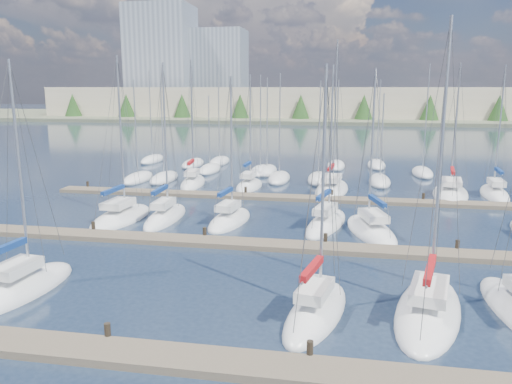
% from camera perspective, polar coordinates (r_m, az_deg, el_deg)
% --- Properties ---
extents(ground, '(400.00, 400.00, 0.00)m').
position_cam_1_polar(ground, '(74.80, 6.21, 4.15)').
color(ground, '#223145').
rests_on(ground, ground).
extents(dock_near, '(44.00, 1.93, 1.10)m').
position_cam_1_polar(dock_near, '(19.41, -6.57, -18.62)').
color(dock_near, '#6B5E4C').
rests_on(dock_near, ground).
extents(dock_mid, '(44.00, 1.93, 1.10)m').
position_cam_1_polar(dock_mid, '(31.94, 0.64, -6.03)').
color(dock_mid, '#6B5E4C').
rests_on(dock_mid, ground).
extents(dock_far, '(44.00, 1.93, 1.10)m').
position_cam_1_polar(dock_far, '(45.33, 3.56, -0.66)').
color(dock_far, '#6B5E4C').
rests_on(dock_far, ground).
extents(sailboat_k, '(3.85, 8.25, 12.29)m').
position_cam_1_polar(sailboat_k, '(37.06, 8.03, -3.55)').
color(sailboat_k, white).
rests_on(sailboat_k, ground).
extents(sailboat_j, '(3.15, 6.89, 11.51)m').
position_cam_1_polar(sailboat_j, '(37.59, -3.03, -3.23)').
color(sailboat_j, white).
rests_on(sailboat_j, ground).
extents(sailboat_h, '(3.46, 7.90, 13.04)m').
position_cam_1_polar(sailboat_h, '(39.74, -15.14, -2.81)').
color(sailboat_h, white).
rests_on(sailboat_h, ground).
extents(sailboat_l, '(4.53, 8.22, 11.99)m').
position_cam_1_polar(sailboat_l, '(35.81, 13.01, -4.31)').
color(sailboat_l, white).
rests_on(sailboat_l, ground).
extents(sailboat_i, '(2.21, 7.54, 12.51)m').
position_cam_1_polar(sailboat_i, '(39.03, -10.31, -2.82)').
color(sailboat_i, white).
rests_on(sailboat_i, ground).
extents(sailboat_p, '(3.95, 9.30, 15.12)m').
position_cam_1_polar(sailboat_p, '(49.47, 8.66, 0.33)').
color(sailboat_p, white).
rests_on(sailboat_p, ground).
extents(sailboat_n, '(3.17, 7.66, 13.54)m').
position_cam_1_polar(sailboat_n, '(52.48, -7.23, 1.05)').
color(sailboat_n, white).
rests_on(sailboat_n, ground).
extents(sailboat_d, '(3.59, 7.26, 11.69)m').
position_cam_1_polar(sailboat_d, '(22.98, 6.89, -13.41)').
color(sailboat_d, white).
rests_on(sailboat_d, ground).
extents(sailboat_q, '(4.59, 9.38, 12.90)m').
position_cam_1_polar(sailboat_q, '(50.53, 21.33, -0.13)').
color(sailboat_q, white).
rests_on(sailboat_q, ground).
extents(sailboat_e, '(4.64, 8.99, 13.61)m').
position_cam_1_polar(sailboat_e, '(24.18, 19.08, -12.70)').
color(sailboat_e, white).
rests_on(sailboat_e, ground).
extents(sailboat_o, '(2.60, 6.32, 11.98)m').
position_cam_1_polar(sailboat_o, '(50.56, -0.79, 0.73)').
color(sailboat_o, white).
rests_on(sailboat_o, ground).
extents(sailboat_r, '(2.86, 7.83, 12.72)m').
position_cam_1_polar(sailboat_r, '(51.87, 25.60, -0.17)').
color(sailboat_r, white).
rests_on(sailboat_r, ground).
extents(sailboat_c, '(3.23, 7.27, 12.02)m').
position_cam_1_polar(sailboat_c, '(27.89, -25.12, -9.85)').
color(sailboat_c, white).
rests_on(sailboat_c, ground).
extents(distant_boats, '(36.93, 20.75, 13.30)m').
position_cam_1_polar(distant_boats, '(59.27, 0.92, 2.48)').
color(distant_boats, '#9EA0A5').
rests_on(distant_boats, ground).
extents(shoreline, '(400.00, 60.00, 38.00)m').
position_cam_1_polar(shoreline, '(164.77, 3.81, 10.97)').
color(shoreline, '#666B51').
rests_on(shoreline, ground).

